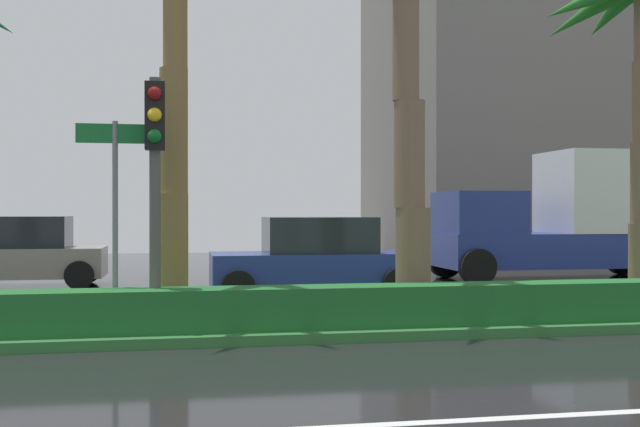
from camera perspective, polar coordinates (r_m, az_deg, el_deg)
The scene contains 7 objects.
ground_plane at distance 13.84m, azimuth -22.67°, elevation -7.72°, with size 90.00×42.00×0.10m, color black.
traffic_signal_median_right at distance 11.20m, azimuth -12.18°, elevation 4.19°, with size 0.28×0.43×3.61m.
street_name_sign at distance 11.46m, azimuth -14.99°, elevation 1.32°, with size 1.10×0.08×3.00m.
car_in_traffic_second at distance 20.05m, azimuth -21.71°, elevation -2.76°, with size 4.30×2.02×1.72m.
car_in_traffic_third at distance 16.41m, azimuth -0.43°, elevation -3.40°, with size 4.30×2.02×1.72m.
box_truck_lead at distance 21.64m, azimuth 17.28°, elevation -0.63°, with size 6.40×2.64×3.46m.
building_far_right at distance 38.00m, azimuth 18.22°, elevation 10.42°, with size 17.27×11.79×17.21m.
Camera 1 is at (2.88, -4.40, 1.85)m, focal length 43.03 mm.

